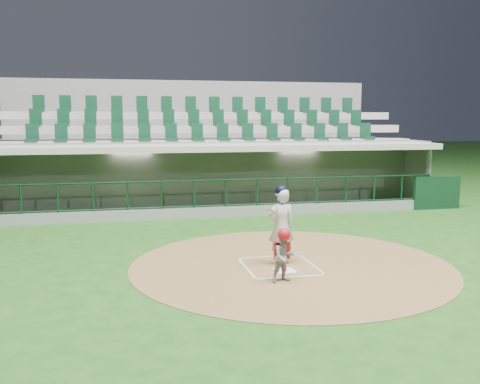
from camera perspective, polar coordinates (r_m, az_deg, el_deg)
The scene contains 8 objects.
ground at distance 12.28m, azimuth 3.82°, elevation -7.60°, with size 120.00×120.00×0.00m, color #1B4A15.
dirt_circle at distance 12.18m, azimuth 5.45°, elevation -7.72°, with size 7.20×7.20×0.01m, color brown.
home_plate at distance 11.63m, azimuth 4.79°, elevation -8.38°, with size 0.43×0.43×0.02m, color white.
batter_box_chalk at distance 12.00m, azimuth 4.22°, elevation -7.89°, with size 1.55×1.80×0.01m.
dugout_structure at distance 19.63m, azimuth -2.39°, elevation 1.06°, with size 16.40×3.70×3.00m.
seating_deck at distance 22.59m, azimuth -3.89°, elevation 3.11°, with size 17.00×6.72×5.15m.
batter at distance 12.03m, azimuth 4.39°, elevation -3.48°, with size 0.87×0.88×1.79m.
catcher at distance 10.79m, azimuth 4.70°, elevation -6.69°, with size 0.56×0.47×1.09m.
Camera 1 is at (-3.33, -11.36, 3.25)m, focal length 40.00 mm.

